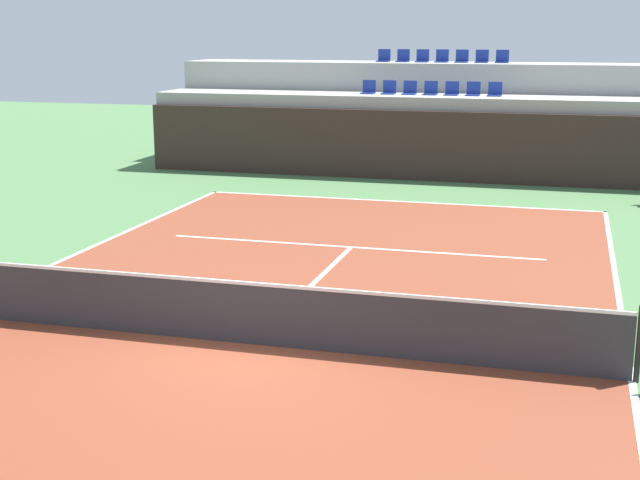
{
  "coord_description": "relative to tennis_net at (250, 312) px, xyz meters",
  "views": [
    {
      "loc": [
        4.44,
        -12.03,
        4.62
      ],
      "look_at": [
        0.53,
        2.0,
        1.2
      ],
      "focal_mm": 50.34,
      "sensor_mm": 36.0,
      "label": 1
    }
  ],
  "objects": [
    {
      "name": "centre_service_line",
      "position": [
        0.0,
        3.2,
        -0.5
      ],
      "size": [
        0.1,
        6.4,
        0.0
      ],
      "primitive_type": "cube",
      "color": "white",
      "rests_on": "court_surface"
    },
    {
      "name": "back_wall",
      "position": [
        0.0,
        15.77,
        0.58
      ],
      "size": [
        18.22,
        0.3,
        2.17
      ],
      "primitive_type": "cube",
      "color": "#33231E",
      "rests_on": "ground_plane"
    },
    {
      "name": "baseline_far",
      "position": [
        0.0,
        11.95,
        -0.5
      ],
      "size": [
        11.0,
        0.1,
        0.0
      ],
      "primitive_type": "cube",
      "color": "white",
      "rests_on": "court_surface"
    },
    {
      "name": "court_surface",
      "position": [
        0.0,
        0.0,
        -0.5
      ],
      "size": [
        11.0,
        24.0,
        0.01
      ],
      "primitive_type": "cube",
      "color": "brown",
      "rests_on": "ground_plane"
    },
    {
      "name": "tennis_net",
      "position": [
        0.0,
        0.0,
        0.0
      ],
      "size": [
        11.08,
        0.08,
        1.07
      ],
      "color": "black",
      "rests_on": "court_surface"
    },
    {
      "name": "seating_row_upper",
      "position": [
        -0.0,
        19.61,
        3.14
      ],
      "size": [
        4.55,
        0.44,
        0.44
      ],
      "color": "navy",
      "rests_on": "stands_tier_upper"
    },
    {
      "name": "stands_tier_lower",
      "position": [
        0.0,
        17.12,
        0.78
      ],
      "size": [
        18.22,
        2.4,
        2.57
      ],
      "primitive_type": "cube",
      "color": "#9E9E99",
      "rests_on": "ground_plane"
    },
    {
      "name": "sideline_right",
      "position": [
        5.45,
        0.0,
        -0.5
      ],
      "size": [
        0.1,
        24.0,
        0.0
      ],
      "primitive_type": "cube",
      "color": "white",
      "rests_on": "court_surface"
    },
    {
      "name": "seating_row_lower",
      "position": [
        -0.0,
        17.21,
        2.19
      ],
      "size": [
        4.55,
        0.44,
        0.44
      ],
      "color": "navy",
      "rests_on": "stands_tier_lower"
    },
    {
      "name": "service_line_far",
      "position": [
        0.0,
        6.4,
        -0.5
      ],
      "size": [
        8.26,
        0.1,
        0.0
      ],
      "primitive_type": "cube",
      "color": "white",
      "rests_on": "court_surface"
    },
    {
      "name": "stands_tier_upper",
      "position": [
        0.0,
        19.52,
        1.25
      ],
      "size": [
        18.22,
        2.4,
        3.52
      ],
      "primitive_type": "cube",
      "color": "#9E9E99",
      "rests_on": "ground_plane"
    },
    {
      "name": "ground_plane",
      "position": [
        0.0,
        0.0,
        -0.51
      ],
      "size": [
        80.0,
        80.0,
        0.0
      ],
      "primitive_type": "plane",
      "color": "#477042"
    }
  ]
}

